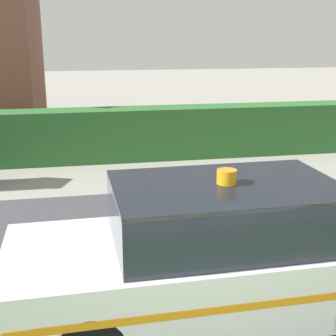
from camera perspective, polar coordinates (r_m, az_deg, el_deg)
road_strip at (r=6.18m, az=0.73°, el=-11.49°), size 28.00×5.82×0.01m
garden_hedge at (r=11.14m, az=-4.37°, el=4.18°), size 11.47×0.83×1.21m
police_car at (r=4.82m, az=5.68°, el=-10.46°), size 4.07×1.65×1.59m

